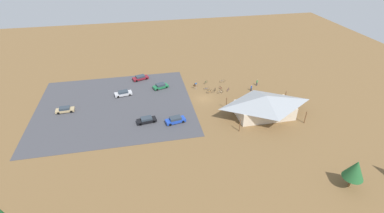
# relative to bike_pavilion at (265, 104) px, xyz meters

# --- Properties ---
(ground) EXTENTS (160.00, 160.00, 0.00)m
(ground) POSITION_rel_bike_pavilion_xyz_m (12.22, -10.58, -3.10)
(ground) COLOR brown
(ground) RESTS_ON ground
(parking_lot_asphalt) EXTENTS (38.57, 33.47, 0.05)m
(parking_lot_asphalt) POSITION_rel_bike_pavilion_xyz_m (35.07, -11.60, -3.08)
(parking_lot_asphalt) COLOR #424247
(parking_lot_asphalt) RESTS_ON ground
(bike_pavilion) EXTENTS (16.22, 10.11, 5.41)m
(bike_pavilion) POSITION_rel_bike_pavilion_xyz_m (0.00, 0.00, 0.00)
(bike_pavilion) COLOR beige
(bike_pavilion) RESTS_ON ground
(trash_bin) EXTENTS (0.60, 0.60, 0.90)m
(trash_bin) POSITION_rel_bike_pavilion_xyz_m (12.93, -17.96, -2.65)
(trash_bin) COLOR brown
(trash_bin) RESTS_ON ground
(lot_sign) EXTENTS (0.56, 0.08, 2.20)m
(lot_sign) POSITION_rel_bike_pavilion_xyz_m (13.17, -15.95, -1.69)
(lot_sign) COLOR #99999E
(lot_sign) RESTS_ON ground
(pine_midwest) EXTENTS (3.40, 3.40, 5.79)m
(pine_midwest) POSITION_rel_bike_pavilion_xyz_m (-5.19, 23.73, 0.92)
(pine_midwest) COLOR brown
(pine_midwest) RESTS_ON ground
(bicycle_red_trailside) EXTENTS (0.52, 1.73, 0.88)m
(bicycle_red_trailside) POSITION_rel_bike_pavilion_xyz_m (6.40, -14.66, -2.70)
(bicycle_red_trailside) COLOR black
(bicycle_red_trailside) RESTS_ON ground
(bicycle_silver_near_sign) EXTENTS (1.73, 0.48, 0.92)m
(bicycle_silver_near_sign) POSITION_rel_bike_pavilion_xyz_m (7.18, -12.58, -2.70)
(bicycle_silver_near_sign) COLOR black
(bicycle_silver_near_sign) RESTS_ON ground
(bicycle_white_yard_right) EXTENTS (1.80, 0.48, 0.85)m
(bicycle_white_yard_right) POSITION_rel_bike_pavilion_xyz_m (4.64, -18.81, -2.71)
(bicycle_white_yard_right) COLOR black
(bicycle_white_yard_right) RESTS_ON ground
(bicycle_black_front_row) EXTENTS (1.06, 1.50, 0.89)m
(bicycle_black_front_row) POSITION_rel_bike_pavilion_xyz_m (8.29, -13.92, -2.71)
(bicycle_black_front_row) COLOR black
(bicycle_black_front_row) RESTS_ON ground
(bicycle_purple_yard_center) EXTENTS (1.03, 1.39, 0.80)m
(bicycle_purple_yard_center) POSITION_rel_bike_pavilion_xyz_m (4.64, -13.41, -2.75)
(bicycle_purple_yard_center) COLOR black
(bicycle_purple_yard_center) RESTS_ON ground
(bicycle_yellow_mid_cluster) EXTENTS (1.38, 1.09, 0.81)m
(bicycle_yellow_mid_cluster) POSITION_rel_bike_pavilion_xyz_m (-8.58, -5.28, -2.71)
(bicycle_yellow_mid_cluster) COLOR black
(bicycle_yellow_mid_cluster) RESTS_ON ground
(bicycle_blue_back_row) EXTENTS (1.52, 0.68, 0.82)m
(bicycle_blue_back_row) POSITION_rel_bike_pavilion_xyz_m (10.33, -15.21, -2.75)
(bicycle_blue_back_row) COLOR black
(bicycle_blue_back_row) RESTS_ON ground
(bicycle_orange_near_porch) EXTENTS (1.78, 0.48, 0.87)m
(bicycle_orange_near_porch) POSITION_rel_bike_pavilion_xyz_m (9.93, -13.37, -2.70)
(bicycle_orange_near_porch) COLOR black
(bicycle_orange_near_porch) RESTS_ON ground
(bicycle_green_by_bin) EXTENTS (1.29, 1.23, 0.83)m
(bicycle_green_by_bin) POSITION_rel_bike_pavilion_xyz_m (9.60, -19.12, -2.73)
(bicycle_green_by_bin) COLOR black
(bicycle_green_by_bin) RESTS_ON ground
(car_green_aisle_side) EXTENTS (4.60, 3.10, 1.40)m
(car_green_aisle_side) POSITION_rel_bike_pavilion_xyz_m (22.74, -18.67, -2.36)
(car_green_aisle_side) COLOR #1E6B3D
(car_green_aisle_side) RESTS_ON parking_lot_asphalt
(car_silver_end_stall) EXTENTS (4.77, 2.60, 1.32)m
(car_silver_end_stall) POSITION_rel_bike_pavilion_xyz_m (32.98, -16.54, -2.38)
(car_silver_end_stall) COLOR #BCBCC1
(car_silver_end_stall) RESTS_ON parking_lot_asphalt
(car_maroon_back_corner) EXTENTS (4.93, 3.18, 1.32)m
(car_maroon_back_corner) POSITION_rel_bike_pavilion_xyz_m (28.03, -25.25, -2.39)
(car_maroon_back_corner) COLOR maroon
(car_maroon_back_corner) RESTS_ON parking_lot_asphalt
(car_black_mid_lot) EXTENTS (4.68, 2.41, 1.33)m
(car_black_mid_lot) POSITION_rel_bike_pavilion_xyz_m (27.69, -2.62, -2.38)
(car_black_mid_lot) COLOR black
(car_black_mid_lot) RESTS_ON parking_lot_asphalt
(car_tan_second_row) EXTENTS (4.39, 1.97, 1.32)m
(car_tan_second_row) POSITION_rel_bike_pavilion_xyz_m (46.86, -11.07, -2.39)
(car_tan_second_row) COLOR tan
(car_tan_second_row) RESTS_ON parking_lot_asphalt
(car_blue_front_row) EXTENTS (4.84, 2.65, 1.46)m
(car_blue_front_row) POSITION_rel_bike_pavilion_xyz_m (21.17, -1.24, -2.33)
(car_blue_front_row) COLOR #1E42B2
(car_blue_front_row) RESTS_ON parking_lot_asphalt
(visitor_crossing_yard) EXTENTS (0.37, 0.36, 1.71)m
(visitor_crossing_yard) POSITION_rel_bike_pavilion_xyz_m (-1.72, -12.32, -2.20)
(visitor_crossing_yard) COLOR #2D3347
(visitor_crossing_yard) RESTS_ON ground
(visitor_by_pavilion) EXTENTS (0.36, 0.37, 1.79)m
(visitor_by_pavilion) POSITION_rel_bike_pavilion_xyz_m (-4.50, -15.01, -2.16)
(visitor_by_pavilion) COLOR #2D3347
(visitor_by_pavilion) RESTS_ON ground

